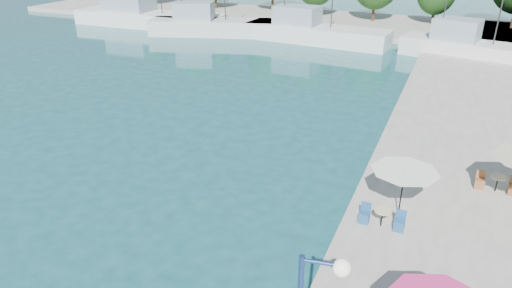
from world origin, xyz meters
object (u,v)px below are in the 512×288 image
at_px(trawler_01, 146,17).
at_px(umbrella_white, 404,176).
at_px(trawler_02, 210,26).
at_px(trawler_04, 472,49).
at_px(trawler_03, 313,32).

xyz_separation_m(trawler_01, umbrella_white, (36.86, -32.76, 1.38)).
relative_size(trawler_02, trawler_04, 1.08).
distance_m(trawler_03, umbrella_white, 35.35).
distance_m(trawler_03, trawler_04, 16.47).
height_order(trawler_01, trawler_03, same).
height_order(trawler_01, trawler_02, same).
distance_m(trawler_01, trawler_04, 39.34).
bearing_deg(umbrella_white, trawler_02, 130.27).
xyz_separation_m(trawler_01, trawler_02, (10.46, -1.61, 0.00)).
bearing_deg(trawler_02, trawler_04, -18.32).
height_order(trawler_01, trawler_04, same).
relative_size(trawler_02, umbrella_white, 5.62).
bearing_deg(umbrella_white, trawler_03, 113.27).
height_order(trawler_02, trawler_04, same).
relative_size(trawler_03, trawler_04, 1.15).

